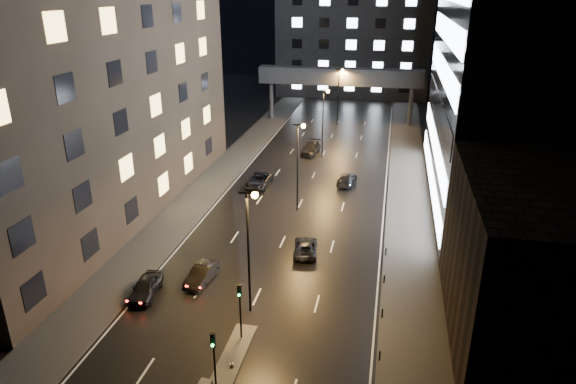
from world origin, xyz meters
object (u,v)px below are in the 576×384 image
(car_away_c, at_px, (259,181))
(car_away_d, at_px, (311,148))
(car_away_a, at_px, (146,287))
(car_toward_a, at_px, (306,247))
(car_toward_b, at_px, (347,179))
(car_away_b, at_px, (202,274))

(car_away_c, relative_size, car_away_d, 1.00)
(car_away_a, bearing_deg, car_toward_a, 33.66)
(car_away_c, height_order, car_toward_b, car_away_c)
(car_toward_a, bearing_deg, car_away_c, -69.12)
(car_away_b, distance_m, car_away_d, 38.34)
(car_toward_b, bearing_deg, car_away_b, 74.76)
(car_away_d, xyz_separation_m, car_toward_a, (4.59, -31.41, -0.16))
(car_away_a, distance_m, car_away_d, 41.81)
(car_away_b, relative_size, car_away_c, 0.80)
(car_away_b, relative_size, car_away_d, 0.80)
(car_toward_a, bearing_deg, car_toward_b, -103.77)
(car_away_d, bearing_deg, car_away_c, -102.40)
(car_away_a, xyz_separation_m, car_toward_a, (11.66, 9.80, -0.14))
(car_away_b, height_order, car_away_c, car_away_c)
(car_away_d, bearing_deg, car_toward_a, -78.50)
(car_away_c, height_order, car_toward_a, car_away_c)
(car_away_a, bearing_deg, car_away_c, 77.40)
(car_away_d, distance_m, car_toward_b, 13.81)
(car_away_a, relative_size, car_away_c, 0.82)
(car_away_c, bearing_deg, car_away_d, 76.49)
(car_away_c, distance_m, car_toward_b, 11.31)
(car_away_c, bearing_deg, car_toward_b, 17.98)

